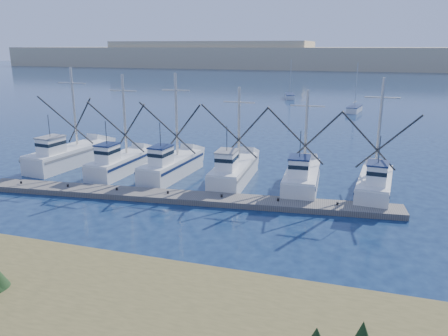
{
  "coord_description": "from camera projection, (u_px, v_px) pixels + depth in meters",
  "views": [
    {
      "loc": [
        5.78,
        -20.94,
        10.79
      ],
      "look_at": [
        -3.24,
        8.0,
        2.28
      ],
      "focal_mm": 35.0,
      "sensor_mm": 36.0,
      "label": 1
    }
  ],
  "objects": [
    {
      "name": "ground",
      "position": [
        237.0,
        251.0,
        23.82
      ],
      "size": [
        500.0,
        500.0,
        0.0
      ],
      "primitive_type": "plane",
      "color": "#0D1B39",
      "rests_on": "ground"
    },
    {
      "name": "floating_dock",
      "position": [
        181.0,
        197.0,
        31.65
      ],
      "size": [
        30.91,
        5.23,
        0.41
      ],
      "primitive_type": "cube",
      "rotation": [
        0.0,
        0.0,
        0.1
      ],
      "color": "#69645E",
      "rests_on": "ground"
    },
    {
      "name": "dune_ridge",
      "position": [
        352.0,
        58.0,
        215.51
      ],
      "size": [
        360.0,
        60.0,
        10.0
      ],
      "primitive_type": "cube",
      "color": "tan",
      "rests_on": "ground"
    },
    {
      "name": "trawler_fleet",
      "position": [
        195.0,
        168.0,
        36.29
      ],
      "size": [
        30.31,
        8.9,
        8.93
      ],
      "color": "silver",
      "rests_on": "ground"
    },
    {
      "name": "sailboat_near",
      "position": [
        354.0,
        109.0,
        73.58
      ],
      "size": [
        2.56,
        5.4,
        8.1
      ],
      "rotation": [
        0.0,
        0.0,
        -0.16
      ],
      "color": "silver",
      "rests_on": "ground"
    },
    {
      "name": "sailboat_far",
      "position": [
        290.0,
        96.0,
        92.15
      ],
      "size": [
        2.89,
        5.76,
        8.1
      ],
      "rotation": [
        0.0,
        0.0,
        0.23
      ],
      "color": "silver",
      "rests_on": "ground"
    }
  ]
}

